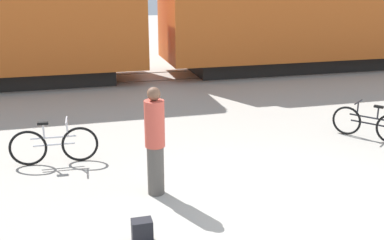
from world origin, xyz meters
TOP-DOWN VIEW (x-y plane):
  - ground_plane at (0.00, 0.00)m, footprint 80.00×80.00m
  - rail_near at (0.00, 9.94)m, footprint 40.09×0.07m
  - rail_far at (0.00, 11.37)m, footprint 40.09×0.07m
  - bicycle_black at (3.41, 2.70)m, footprint 1.03×1.37m
  - bicycle_silver at (-3.38, 3.05)m, footprint 1.69×0.46m
  - person_in_red at (-1.71, 1.26)m, footprint 0.33×0.33m
  - backpack at (-2.16, -0.16)m, footprint 0.28×0.20m

SIDE VIEW (x-z plane):
  - ground_plane at x=0.00m, z-range 0.00..0.00m
  - rail_near at x=0.00m, z-range 0.00..0.01m
  - rail_far at x=0.00m, z-range 0.00..0.01m
  - backpack at x=-2.16m, z-range 0.00..0.34m
  - bicycle_black at x=3.41m, z-range -0.06..0.77m
  - bicycle_silver at x=-3.38m, z-range -0.07..0.82m
  - person_in_red at x=-1.71m, z-range 0.01..1.85m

